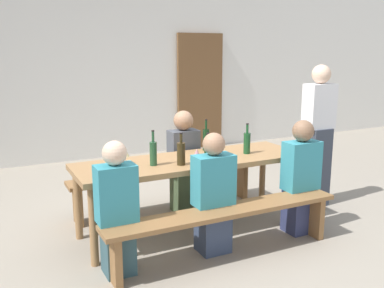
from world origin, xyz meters
The scene contains 19 objects.
ground_plane centered at (0.00, 0.00, 0.00)m, with size 24.00×24.00×0.00m, color gray.
back_wall centered at (0.00, 3.52, 1.60)m, with size 14.00×0.20×3.20m, color silver.
wooden_door centered at (1.85, 3.38, 1.05)m, with size 0.90×0.06×2.10m, color brown.
tasting_table centered at (0.00, 0.00, 0.67)m, with size 2.32×0.73×0.75m.
bench_near centered at (0.00, -0.66, 0.36)m, with size 2.22×0.30×0.45m.
bench_far centered at (0.00, 0.66, 0.36)m, with size 2.22×0.30×0.45m.
wine_bottle_0 centered at (0.03, -0.27, 0.87)m, with size 0.07×0.07×0.30m.
wine_bottle_1 centered at (0.61, -0.05, 0.87)m, with size 0.07×0.07×0.32m.
wine_bottle_2 centered at (-0.19, -0.16, 0.86)m, with size 0.08×0.08×0.31m.
wine_bottle_3 centered at (0.30, 0.27, 0.87)m, with size 0.07×0.07×0.34m.
wine_bottle_4 centered at (-0.43, -0.06, 0.87)m, with size 0.07×0.07×0.33m.
wine_glass_0 centered at (-0.65, 0.10, 0.85)m, with size 0.07×0.07×0.14m.
wine_glass_1 centered at (-0.09, -0.29, 0.87)m, with size 0.07×0.07×0.17m.
wine_glass_2 centered at (-0.83, -0.19, 0.88)m, with size 0.07×0.07×0.19m.
seated_guest_near_0 centered at (-0.93, -0.51, 0.54)m, with size 0.32×0.24×1.12m.
seated_guest_near_1 centered at (-0.04, -0.51, 0.52)m, with size 0.36×0.24×1.10m.
seated_guest_near_2 centered at (0.95, -0.51, 0.55)m, with size 0.36×0.24×1.14m.
seated_guest_far_0 centered at (0.15, 0.51, 0.57)m, with size 0.32×0.24×1.16m.
standing_host centered at (1.64, 0.03, 0.81)m, with size 0.35×0.24×1.65m.
Camera 1 is at (-1.86, -3.73, 1.81)m, focal length 40.65 mm.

